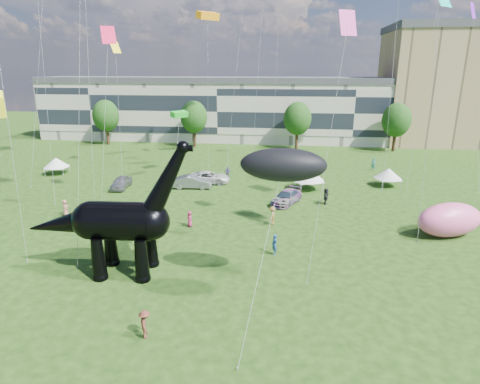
# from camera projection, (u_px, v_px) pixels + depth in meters

# --- Properties ---
(ground) EXTENTS (220.00, 220.00, 0.00)m
(ground) POSITION_uv_depth(u_px,v_px,m) (188.00, 293.00, 28.02)
(ground) COLOR #16330C
(ground) RESTS_ON ground
(terrace_row) EXTENTS (78.00, 11.00, 12.00)m
(terrace_row) POSITION_uv_depth(u_px,v_px,m) (222.00, 111.00, 85.90)
(terrace_row) COLOR beige
(terrace_row) RESTS_ON ground
(apartment_block) EXTENTS (28.00, 18.00, 22.00)m
(apartment_block) POSITION_uv_depth(u_px,v_px,m) (456.00, 88.00, 81.60)
(apartment_block) COLOR tan
(apartment_block) RESTS_ON ground
(tree_far_left) EXTENTS (5.20, 5.20, 9.44)m
(tree_far_left) POSITION_uv_depth(u_px,v_px,m) (106.00, 113.00, 79.88)
(tree_far_left) COLOR #382314
(tree_far_left) RESTS_ON ground
(tree_mid_left) EXTENTS (5.20, 5.20, 9.44)m
(tree_mid_left) POSITION_uv_depth(u_px,v_px,m) (194.00, 114.00, 77.76)
(tree_mid_left) COLOR #382314
(tree_mid_left) RESTS_ON ground
(tree_mid_right) EXTENTS (5.20, 5.20, 9.44)m
(tree_mid_right) POSITION_uv_depth(u_px,v_px,m) (298.00, 116.00, 75.41)
(tree_mid_right) COLOR #382314
(tree_mid_right) RESTS_ON ground
(tree_far_right) EXTENTS (5.20, 5.20, 9.44)m
(tree_far_right) POSITION_uv_depth(u_px,v_px,m) (397.00, 117.00, 73.29)
(tree_far_right) COLOR #382314
(tree_far_right) RESTS_ON ground
(dinosaur_sculpture) EXTENTS (13.00, 3.72, 10.62)m
(dinosaur_sculpture) POSITION_uv_depth(u_px,v_px,m) (115.00, 223.00, 29.72)
(dinosaur_sculpture) COLOR black
(dinosaur_sculpture) RESTS_ON ground
(car_silver) EXTENTS (2.12, 4.67, 1.55)m
(car_silver) POSITION_uv_depth(u_px,v_px,m) (121.00, 182.00, 51.97)
(car_silver) COLOR #A3A4A8
(car_silver) RESTS_ON ground
(car_grey) EXTENTS (5.20, 2.28, 1.66)m
(car_grey) POSITION_uv_depth(u_px,v_px,m) (192.00, 182.00, 51.92)
(car_grey) COLOR slate
(car_grey) RESTS_ON ground
(car_white) EXTENTS (5.71, 2.70, 1.58)m
(car_white) POSITION_uv_depth(u_px,v_px,m) (209.00, 177.00, 54.32)
(car_white) COLOR silver
(car_white) RESTS_ON ground
(car_dark) EXTENTS (4.09, 5.62, 1.51)m
(car_dark) POSITION_uv_depth(u_px,v_px,m) (287.00, 197.00, 46.18)
(car_dark) COLOR #595960
(car_dark) RESTS_ON ground
(gazebo_near) EXTENTS (5.29, 5.29, 2.87)m
(gazebo_near) POSITION_uv_depth(u_px,v_px,m) (308.00, 174.00, 51.08)
(gazebo_near) COLOR silver
(gazebo_near) RESTS_ON ground
(gazebo_far) EXTENTS (4.11, 4.11, 2.41)m
(gazebo_far) POSITION_uv_depth(u_px,v_px,m) (388.00, 174.00, 52.64)
(gazebo_far) COLOR silver
(gazebo_far) RESTS_ON ground
(gazebo_left) EXTENTS (4.11, 4.11, 2.46)m
(gazebo_left) POSITION_uv_depth(u_px,v_px,m) (56.00, 163.00, 58.62)
(gazebo_left) COLOR white
(gazebo_left) RESTS_ON ground
(inflatable_pink) EXTENTS (7.11, 5.23, 3.20)m
(inflatable_pink) POSITION_uv_depth(u_px,v_px,m) (450.00, 220.00, 36.99)
(inflatable_pink) COLOR pink
(inflatable_pink) RESTS_ON ground
(visitors) EXTENTS (49.05, 43.57, 1.89)m
(visitors) POSITION_uv_depth(u_px,v_px,m) (216.00, 208.00, 42.18)
(visitors) COLOR brown
(visitors) RESTS_ON ground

